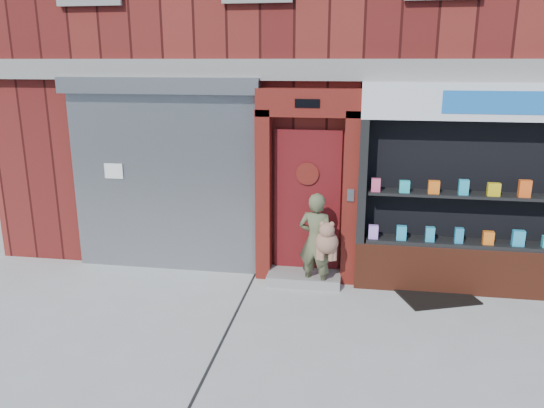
# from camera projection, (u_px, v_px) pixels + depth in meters

# --- Properties ---
(ground) EXTENTS (80.00, 80.00, 0.00)m
(ground) POSITION_uv_depth(u_px,v_px,m) (352.00, 343.00, 6.36)
(ground) COLOR #9E9E99
(ground) RESTS_ON ground
(building) EXTENTS (12.00, 8.16, 8.00)m
(building) POSITION_uv_depth(u_px,v_px,m) (364.00, 24.00, 11.02)
(building) COLOR #541513
(building) RESTS_ON ground
(shutter_bay) EXTENTS (3.10, 0.30, 3.04)m
(shutter_bay) POSITION_uv_depth(u_px,v_px,m) (163.00, 164.00, 8.21)
(shutter_bay) COLOR gray
(shutter_bay) RESTS_ON ground
(red_door_bay) EXTENTS (1.52, 0.58, 2.90)m
(red_door_bay) POSITION_uv_depth(u_px,v_px,m) (307.00, 187.00, 7.87)
(red_door_bay) COLOR #601510
(red_door_bay) RESTS_ON ground
(pharmacy_bay) EXTENTS (3.50, 0.41, 3.00)m
(pharmacy_bay) POSITION_uv_depth(u_px,v_px,m) (483.00, 201.00, 7.46)
(pharmacy_bay) COLOR maroon
(pharmacy_bay) RESTS_ON ground
(woman) EXTENTS (0.63, 0.55, 1.46)m
(woman) POSITION_uv_depth(u_px,v_px,m) (318.00, 241.00, 7.70)
(woman) COLOR #565A3B
(woman) RESTS_ON ground
(doormat) EXTENTS (1.21, 1.03, 0.03)m
(doormat) POSITION_uv_depth(u_px,v_px,m) (437.00, 296.00, 7.59)
(doormat) COLOR black
(doormat) RESTS_ON ground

